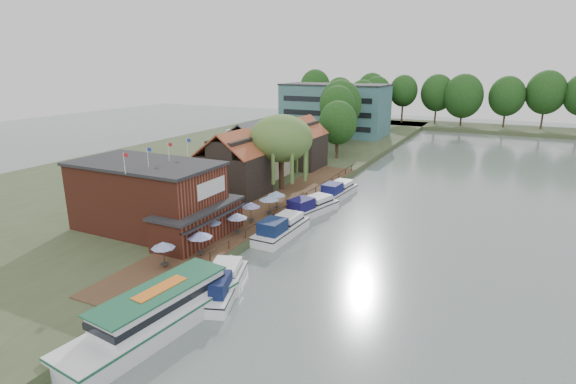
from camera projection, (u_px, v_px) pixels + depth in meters
The scene contains 29 objects.
ground at pixel (288, 262), 42.23m from camera, with size 260.00×260.00×0.00m, color #576463.
land_bank at pixel (229, 159), 85.05m from camera, with size 50.00×140.00×1.00m, color #384728.
quay_deck at pixel (266, 210), 53.97m from camera, with size 6.00×50.00×0.10m, color #47301E.
quay_rail at pixel (288, 208), 53.12m from camera, with size 0.20×49.00×1.00m, color black, non-canonical shape.
pub at pixel (162, 198), 46.07m from camera, with size 20.00×11.00×7.30m, color maroon, non-canonical shape.
hotel_block at pixel (335, 109), 109.92m from camera, with size 25.40×12.40×12.30m, color #38666B, non-canonical shape.
cottage_a at pixel (234, 164), 59.24m from camera, with size 8.60×7.60×8.50m, color black, non-canonical shape.
cottage_b at pixel (253, 149), 69.14m from camera, with size 9.60×8.60×8.50m, color beige, non-canonical shape.
cottage_c at pixel (301, 142), 75.17m from camera, with size 7.60×7.60×8.50m, color black, non-canonical shape.
willow at pixel (281, 153), 61.36m from camera, with size 8.60×8.60×10.43m, color #476B2D, non-canonical shape.
umbrella_0 at pixel (164, 255), 38.22m from camera, with size 2.07×2.07×2.38m, color #1C439B, non-canonical shape.
umbrella_1 at pixel (200, 244), 40.54m from camera, with size 2.33×2.33×2.38m, color #1B2B97, non-canonical shape.
umbrella_2 at pixel (211, 229), 44.04m from camera, with size 2.08×2.08×2.38m, color #1B3D99, non-canonical shape.
umbrella_3 at pixel (237, 224), 45.56m from camera, with size 2.17×2.17×2.38m, color navy, non-canonical shape.
umbrella_4 at pixel (251, 212), 49.08m from camera, with size 2.12×2.12×2.38m, color #1C1A91, non-canonical shape.
umbrella_5 at pixel (269, 205), 51.54m from camera, with size 2.37×2.37×2.38m, color navy, non-canonical shape.
umbrella_6 at pixel (276, 201), 53.33m from camera, with size 2.23×2.23×2.38m, color navy, non-canonical shape.
cruiser_0 at pixel (221, 280), 36.25m from camera, with size 3.08×9.54×2.30m, color white, non-canonical shape.
cruiser_1 at pixel (281, 226), 48.17m from camera, with size 3.20×9.91×2.40m, color white, non-canonical shape.
cruiser_2 at pixel (311, 205), 55.34m from camera, with size 3.16×9.79×2.37m, color silver, non-canonical shape.
cruiser_3 at pixel (338, 189), 62.52m from camera, with size 3.10×9.60×2.31m, color silver, non-canonical shape.
tour_boat at pixel (154, 312), 30.88m from camera, with size 3.96×14.07×3.07m, color silver, non-canonical shape.
swan at pixel (186, 301), 34.82m from camera, with size 0.44×0.44×0.44m, color white.
bank_tree_0 at pixel (338, 130), 82.21m from camera, with size 6.97×6.97×10.58m, color #143811, non-canonical shape.
bank_tree_1 at pixel (337, 119), 87.76m from camera, with size 6.64×6.64×13.00m, color #143811, non-canonical shape.
bank_tree_2 at pixel (340, 112), 96.21m from camera, with size 8.98×8.98×13.77m, color #143811, non-canonical shape.
bank_tree_3 at pixel (362, 106), 114.32m from camera, with size 7.66×7.66×13.10m, color #143811, non-canonical shape.
bank_tree_4 at pixel (372, 107), 120.95m from camera, with size 6.17×6.17×11.08m, color #143811, non-canonical shape.
bank_tree_5 at pixel (376, 100), 130.75m from camera, with size 8.15×8.15×13.51m, color #143811, non-canonical shape.
Camera 1 is at (17.21, -34.74, 17.98)m, focal length 28.00 mm.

